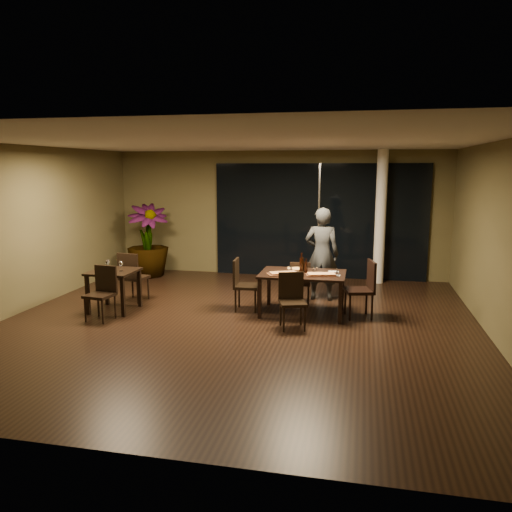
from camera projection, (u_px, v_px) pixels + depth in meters
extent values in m
plane|color=black|center=(237.00, 323.00, 8.42)|extent=(8.00, 8.00, 0.00)
cube|color=brown|center=(278.00, 214.00, 12.06)|extent=(8.00, 0.10, 3.00)
cube|color=brown|center=(120.00, 297.00, 4.26)|extent=(8.00, 0.10, 3.00)
cube|color=brown|center=(19.00, 229.00, 8.99)|extent=(0.10, 8.00, 3.00)
cube|color=brown|center=(504.00, 243.00, 7.32)|extent=(0.10, 8.00, 3.00)
cube|color=silver|center=(236.00, 140.00, 7.89)|extent=(8.00, 8.00, 0.04)
cube|color=black|center=(319.00, 221.00, 11.79)|extent=(5.00, 0.06, 2.70)
cylinder|color=white|center=(380.00, 217.00, 11.18)|extent=(0.24, 0.24, 3.00)
cube|color=black|center=(303.00, 274.00, 8.86)|extent=(1.50, 1.00, 0.04)
cube|color=black|center=(260.00, 299.00, 8.64)|extent=(0.06, 0.06, 0.71)
cube|color=black|center=(340.00, 303.00, 8.36)|extent=(0.06, 0.06, 0.71)
cube|color=black|center=(269.00, 287.00, 9.49)|extent=(0.06, 0.06, 0.71)
cube|color=black|center=(342.00, 291.00, 9.20)|extent=(0.06, 0.06, 0.71)
cube|color=black|center=(113.00, 272.00, 9.07)|extent=(0.80, 0.80, 0.04)
cube|color=black|center=(88.00, 295.00, 8.88)|extent=(0.06, 0.06, 0.71)
cube|color=black|center=(123.00, 297.00, 8.74)|extent=(0.06, 0.06, 0.71)
cube|color=black|center=(107.00, 286.00, 9.54)|extent=(0.06, 0.06, 0.71)
cube|color=black|center=(140.00, 288.00, 9.40)|extent=(0.06, 0.06, 0.71)
cube|color=black|center=(300.00, 283.00, 9.64)|extent=(0.42, 0.42, 0.04)
cylinder|color=black|center=(309.00, 291.00, 9.81)|extent=(0.03, 0.03, 0.40)
cylinder|color=black|center=(292.00, 291.00, 9.85)|extent=(0.03, 0.03, 0.40)
cylinder|color=black|center=(308.00, 295.00, 9.50)|extent=(0.03, 0.03, 0.40)
cylinder|color=black|center=(292.00, 295.00, 9.54)|extent=(0.03, 0.03, 0.40)
cube|color=black|center=(300.00, 274.00, 9.43)|extent=(0.39, 0.07, 0.44)
cube|color=black|center=(293.00, 303.00, 8.09)|extent=(0.53, 0.53, 0.05)
cylinder|color=black|center=(284.00, 319.00, 7.94)|extent=(0.03, 0.03, 0.43)
cylinder|color=black|center=(305.00, 319.00, 7.97)|extent=(0.03, 0.03, 0.43)
cylinder|color=black|center=(281.00, 313.00, 8.27)|extent=(0.03, 0.03, 0.43)
cylinder|color=black|center=(301.00, 312.00, 8.31)|extent=(0.03, 0.03, 0.43)
cube|color=black|center=(291.00, 286.00, 8.23)|extent=(0.41, 0.16, 0.47)
cube|color=black|center=(247.00, 286.00, 9.14)|extent=(0.47, 0.47, 0.05)
cylinder|color=black|center=(255.00, 301.00, 8.97)|extent=(0.04, 0.04, 0.45)
cylinder|color=black|center=(258.00, 296.00, 9.33)|extent=(0.04, 0.04, 0.45)
cylinder|color=black|center=(235.00, 300.00, 9.02)|extent=(0.04, 0.04, 0.45)
cylinder|color=black|center=(239.00, 295.00, 9.38)|extent=(0.04, 0.04, 0.45)
cube|color=black|center=(236.00, 272.00, 9.12)|extent=(0.07, 0.44, 0.50)
cube|color=black|center=(359.00, 291.00, 8.69)|extent=(0.57, 0.57, 0.05)
cylinder|color=black|center=(345.00, 301.00, 8.91)|extent=(0.04, 0.04, 0.48)
cylinder|color=black|center=(350.00, 307.00, 8.54)|extent=(0.04, 0.04, 0.48)
cylinder|color=black|center=(366.00, 301.00, 8.93)|extent=(0.04, 0.04, 0.48)
cylinder|color=black|center=(372.00, 307.00, 8.55)|extent=(0.04, 0.04, 0.48)
cube|color=black|center=(372.00, 276.00, 8.66)|extent=(0.16, 0.46, 0.53)
cube|color=black|center=(135.00, 278.00, 9.80)|extent=(0.52, 0.52, 0.05)
cylinder|color=black|center=(148.00, 288.00, 9.95)|extent=(0.04, 0.04, 0.46)
cylinder|color=black|center=(133.00, 286.00, 10.08)|extent=(0.04, 0.04, 0.46)
cylinder|color=black|center=(138.00, 292.00, 9.61)|extent=(0.04, 0.04, 0.46)
cylinder|color=black|center=(122.00, 290.00, 9.74)|extent=(0.04, 0.04, 0.46)
cube|color=black|center=(128.00, 267.00, 9.57)|extent=(0.45, 0.11, 0.51)
cube|color=black|center=(100.00, 295.00, 8.53)|extent=(0.48, 0.48, 0.05)
cylinder|color=black|center=(85.00, 310.00, 8.46)|extent=(0.04, 0.04, 0.44)
cylinder|color=black|center=(103.00, 312.00, 8.34)|extent=(0.04, 0.04, 0.44)
cylinder|color=black|center=(98.00, 304.00, 8.79)|extent=(0.04, 0.04, 0.44)
cylinder|color=black|center=(115.00, 306.00, 8.67)|extent=(0.04, 0.04, 0.44)
cube|color=black|center=(106.00, 279.00, 8.66)|extent=(0.43, 0.10, 0.49)
imported|color=#2C2E31|center=(322.00, 254.00, 9.81)|extent=(0.64, 0.44, 1.84)
imported|color=#234B19|center=(148.00, 241.00, 11.98)|extent=(1.32, 1.32, 1.74)
cube|color=#462616|center=(284.00, 274.00, 8.74)|extent=(0.64, 0.51, 0.01)
cube|color=#492817|center=(321.00, 275.00, 8.65)|extent=(0.57, 0.37, 0.01)
cylinder|color=red|center=(296.00, 269.00, 9.18)|extent=(0.27, 0.27, 0.01)
cylinder|color=white|center=(290.00, 269.00, 8.97)|extent=(0.08, 0.08, 0.10)
cylinder|color=white|center=(315.00, 270.00, 8.89)|extent=(0.08, 0.08, 0.10)
cube|color=white|center=(335.00, 276.00, 8.60)|extent=(0.19, 0.13, 0.01)
cube|color=white|center=(334.00, 272.00, 8.92)|extent=(0.19, 0.11, 0.01)
cube|color=white|center=(111.00, 273.00, 8.85)|extent=(0.20, 0.15, 0.01)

